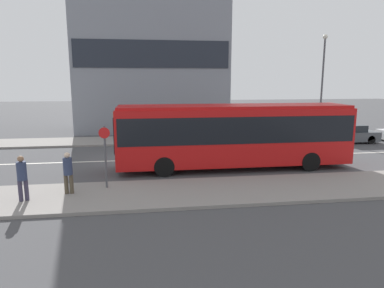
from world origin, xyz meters
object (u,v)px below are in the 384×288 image
parked_car_0 (349,134)px  pedestrian_near_stop (22,175)px  pedestrian_down_pavement (68,170)px  street_lamp (323,76)px  bus_stop_sign (105,152)px  city_bus (234,132)px

parked_car_0 → pedestrian_near_stop: 21.71m
parked_car_0 → pedestrian_down_pavement: pedestrian_down_pavement is taller
parked_car_0 → pedestrian_down_pavement: 20.13m
parked_car_0 → street_lamp: size_ratio=0.51×
parked_car_0 → bus_stop_sign: bearing=-151.4°
pedestrian_down_pavement → street_lamp: size_ratio=0.21×
pedestrian_near_stop → street_lamp: street_lamp is taller
city_bus → parked_car_0: city_bus is taller
pedestrian_near_stop → bus_stop_sign: (2.83, 1.19, 0.54)m
parked_car_0 → bus_stop_sign: bus_stop_sign is taller
bus_stop_sign → street_lamp: bearing=35.9°
city_bus → pedestrian_down_pavement: size_ratio=7.21×
pedestrian_near_stop → bus_stop_sign: bus_stop_sign is taller
parked_car_0 → bus_stop_sign: size_ratio=1.55×
city_bus → pedestrian_near_stop: city_bus is taller
city_bus → parked_car_0: size_ratio=2.99×
city_bus → pedestrian_down_pavement: (-7.47, -3.45, -0.82)m
city_bus → pedestrian_near_stop: bearing=-150.3°
pedestrian_down_pavement → bus_stop_sign: bus_stop_sign is taller
bus_stop_sign → parked_car_0: bearing=28.6°
city_bus → bus_stop_sign: bearing=-149.6°
pedestrian_near_stop → pedestrian_down_pavement: 1.59m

